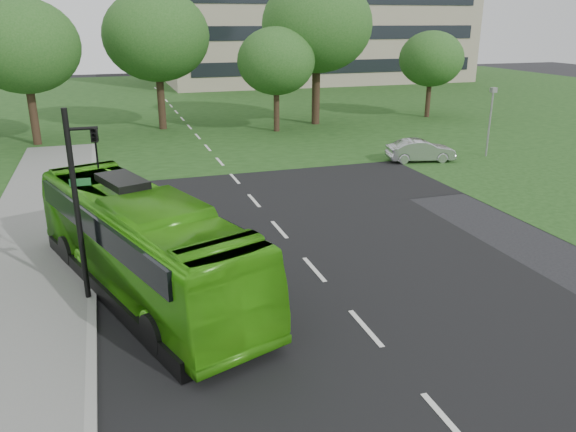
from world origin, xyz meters
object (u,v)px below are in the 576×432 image
(tree_park_a, at_px, (23,46))
(sedan, at_px, (421,150))
(tree_park_e, at_px, (431,59))
(traffic_light, at_px, (82,193))
(tree_park_c, at_px, (276,61))
(camera_pole, at_px, (491,113))
(bus, at_px, (142,243))
(tree_park_b, at_px, (156,36))
(tree_park_d, at_px, (317,25))

(tree_park_a, height_order, sedan, tree_park_a)
(tree_park_e, distance_m, traffic_light, 38.15)
(tree_park_a, bearing_deg, tree_park_c, -1.53)
(tree_park_e, height_order, camera_pole, tree_park_e)
(tree_park_e, xyz_separation_m, bus, (-25.84, -26.30, -3.28))
(tree_park_e, distance_m, sedan, 17.22)
(tree_park_b, xyz_separation_m, camera_pole, (17.95, -15.49, -4.15))
(tree_park_a, xyz_separation_m, tree_park_c, (16.75, -0.45, -1.26))
(tree_park_d, distance_m, tree_park_e, 10.75)
(bus, bearing_deg, camera_pole, 9.56)
(bus, xyz_separation_m, sedan, (16.87, 12.22, -0.92))
(tree_park_d, bearing_deg, tree_park_b, 172.81)
(tree_park_c, distance_m, bus, 26.83)
(tree_park_b, bearing_deg, tree_park_d, -7.19)
(traffic_light, bearing_deg, tree_park_c, 74.00)
(tree_park_c, bearing_deg, tree_park_e, 9.22)
(tree_park_d, relative_size, sedan, 2.82)
(bus, distance_m, camera_pole, 24.61)
(camera_pole, bearing_deg, tree_park_b, 124.75)
(tree_park_b, height_order, bus, tree_park_b)
(tree_park_e, distance_m, bus, 37.01)
(tree_park_d, xyz_separation_m, camera_pole, (5.97, -13.98, -4.89))
(tree_park_b, xyz_separation_m, traffic_light, (-4.98, -27.83, -3.47))
(bus, relative_size, camera_pole, 2.71)
(tree_park_c, xyz_separation_m, tree_park_d, (3.91, 2.09, 2.47))
(tree_park_d, relative_size, bus, 0.99)
(tree_park_a, height_order, tree_park_b, tree_park_b)
(traffic_light, xyz_separation_m, camera_pole, (22.93, 12.34, -0.68))
(tree_park_c, bearing_deg, tree_park_b, 155.94)
(tree_park_d, bearing_deg, tree_park_e, 1.29)
(tree_park_c, xyz_separation_m, traffic_light, (-13.04, -24.23, -1.74))
(sedan, height_order, camera_pole, camera_pole)
(tree_park_c, xyz_separation_m, tree_park_e, (14.31, 2.32, -0.25))
(tree_park_a, xyz_separation_m, tree_park_b, (8.68, 3.15, 0.47))
(tree_park_a, xyz_separation_m, sedan, (22.10, -12.21, -5.72))
(tree_park_d, height_order, bus, tree_park_d)
(tree_park_b, relative_size, tree_park_e, 1.42)
(tree_park_b, bearing_deg, tree_park_e, -3.27)
(tree_park_c, xyz_separation_m, sedan, (5.35, -11.76, -4.46))
(tree_park_e, bearing_deg, bus, -134.49)
(tree_park_c, height_order, traffic_light, tree_park_c)
(tree_park_a, relative_size, traffic_light, 1.64)
(tree_park_c, distance_m, tree_park_e, 14.50)
(tree_park_d, xyz_separation_m, tree_park_e, (10.40, 0.23, -2.72))
(tree_park_b, relative_size, tree_park_c, 1.35)
(tree_park_d, relative_size, tree_park_e, 1.57)
(tree_park_e, bearing_deg, traffic_light, -135.85)
(tree_park_a, distance_m, traffic_light, 25.13)
(tree_park_b, distance_m, bus, 28.29)
(tree_park_c, height_order, tree_park_e, tree_park_c)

